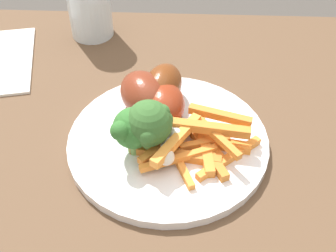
{
  "coord_description": "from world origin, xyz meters",
  "views": [
    {
      "loc": [
        -0.06,
        -0.32,
        1.13
      ],
      "look_at": [
        -0.07,
        0.05,
        0.78
      ],
      "focal_mm": 46.11,
      "sensor_mm": 36.0,
      "label": 1
    }
  ],
  "objects_px": {
    "dinner_plate": "(168,141)",
    "broccoli_floret_front": "(134,129)",
    "chicken_drumstick_near": "(146,96)",
    "chicken_drumstick_far": "(164,107)",
    "carrot_fries_pile": "(198,143)",
    "dining_table": "(219,238)",
    "chicken_drumstick_extra": "(161,89)",
    "water_glass": "(89,1)",
    "broccoli_floret_middle": "(150,124)"
  },
  "relations": [
    {
      "from": "carrot_fries_pile",
      "to": "chicken_drumstick_extra",
      "type": "bearing_deg",
      "value": 120.14
    },
    {
      "from": "carrot_fries_pile",
      "to": "chicken_drumstick_far",
      "type": "xyz_separation_m",
      "value": [
        -0.04,
        0.05,
        0.01
      ]
    },
    {
      "from": "dinner_plate",
      "to": "broccoli_floret_front",
      "type": "bearing_deg",
      "value": -147.46
    },
    {
      "from": "dinner_plate",
      "to": "chicken_drumstick_extra",
      "type": "relative_size",
      "value": 1.88
    },
    {
      "from": "broccoli_floret_middle",
      "to": "water_glass",
      "type": "height_order",
      "value": "water_glass"
    },
    {
      "from": "broccoli_floret_front",
      "to": "chicken_drumstick_extra",
      "type": "distance_m",
      "value": 0.09
    },
    {
      "from": "dinner_plate",
      "to": "chicken_drumstick_near",
      "type": "distance_m",
      "value": 0.06
    },
    {
      "from": "dining_table",
      "to": "broccoli_floret_middle",
      "type": "xyz_separation_m",
      "value": [
        -0.09,
        0.03,
        0.18
      ]
    },
    {
      "from": "carrot_fries_pile",
      "to": "chicken_drumstick_near",
      "type": "relative_size",
      "value": 1.23
    },
    {
      "from": "dining_table",
      "to": "chicken_drumstick_extra",
      "type": "height_order",
      "value": "chicken_drumstick_extra"
    },
    {
      "from": "water_glass",
      "to": "broccoli_floret_front",
      "type": "bearing_deg",
      "value": -70.21
    },
    {
      "from": "dinner_plate",
      "to": "chicken_drumstick_extra",
      "type": "distance_m",
      "value": 0.07
    },
    {
      "from": "broccoli_floret_front",
      "to": "carrot_fries_pile",
      "type": "bearing_deg",
      "value": 3.76
    },
    {
      "from": "dinner_plate",
      "to": "chicken_drumstick_near",
      "type": "height_order",
      "value": "chicken_drumstick_near"
    },
    {
      "from": "dining_table",
      "to": "chicken_drumstick_extra",
      "type": "distance_m",
      "value": 0.21
    },
    {
      "from": "broccoli_floret_front",
      "to": "chicken_drumstick_far",
      "type": "bearing_deg",
      "value": 60.74
    },
    {
      "from": "chicken_drumstick_extra",
      "to": "water_glass",
      "type": "bearing_deg",
      "value": 123.73
    },
    {
      "from": "dining_table",
      "to": "chicken_drumstick_near",
      "type": "relative_size",
      "value": 7.65
    },
    {
      "from": "dinner_plate",
      "to": "broccoli_floret_front",
      "type": "height_order",
      "value": "broccoli_floret_front"
    },
    {
      "from": "dining_table",
      "to": "chicken_drumstick_far",
      "type": "xyz_separation_m",
      "value": [
        -0.08,
        0.08,
        0.16
      ]
    },
    {
      "from": "chicken_drumstick_near",
      "to": "chicken_drumstick_far",
      "type": "bearing_deg",
      "value": -34.5
    },
    {
      "from": "carrot_fries_pile",
      "to": "chicken_drumstick_near",
      "type": "bearing_deg",
      "value": 135.25
    },
    {
      "from": "broccoli_floret_front",
      "to": "broccoli_floret_middle",
      "type": "distance_m",
      "value": 0.02
    },
    {
      "from": "broccoli_floret_front",
      "to": "chicken_drumstick_extra",
      "type": "height_order",
      "value": "broccoli_floret_front"
    },
    {
      "from": "broccoli_floret_middle",
      "to": "carrot_fries_pile",
      "type": "height_order",
      "value": "broccoli_floret_middle"
    },
    {
      "from": "water_glass",
      "to": "dining_table",
      "type": "bearing_deg",
      "value": -55.24
    },
    {
      "from": "broccoli_floret_middle",
      "to": "chicken_drumstick_extra",
      "type": "xyz_separation_m",
      "value": [
        0.01,
        0.08,
        -0.02
      ]
    },
    {
      "from": "water_glass",
      "to": "chicken_drumstick_near",
      "type": "bearing_deg",
      "value": -62.48
    },
    {
      "from": "carrot_fries_pile",
      "to": "chicken_drumstick_far",
      "type": "height_order",
      "value": "chicken_drumstick_far"
    },
    {
      "from": "chicken_drumstick_extra",
      "to": "dining_table",
      "type": "bearing_deg",
      "value": -53.62
    },
    {
      "from": "chicken_drumstick_near",
      "to": "chicken_drumstick_far",
      "type": "distance_m",
      "value": 0.03
    },
    {
      "from": "carrot_fries_pile",
      "to": "dining_table",
      "type": "bearing_deg",
      "value": -41.03
    },
    {
      "from": "chicken_drumstick_near",
      "to": "water_glass",
      "type": "height_order",
      "value": "water_glass"
    },
    {
      "from": "broccoli_floret_front",
      "to": "water_glass",
      "type": "relative_size",
      "value": 0.52
    },
    {
      "from": "water_glass",
      "to": "dinner_plate",
      "type": "bearing_deg",
      "value": -61.43
    },
    {
      "from": "dining_table",
      "to": "water_glass",
      "type": "height_order",
      "value": "water_glass"
    },
    {
      "from": "water_glass",
      "to": "chicken_drumstick_extra",
      "type": "bearing_deg",
      "value": -56.27
    },
    {
      "from": "carrot_fries_pile",
      "to": "chicken_drumstick_extra",
      "type": "distance_m",
      "value": 0.1
    },
    {
      "from": "chicken_drumstick_near",
      "to": "chicken_drumstick_far",
      "type": "height_order",
      "value": "chicken_drumstick_near"
    },
    {
      "from": "dinner_plate",
      "to": "chicken_drumstick_near",
      "type": "relative_size",
      "value": 1.93
    },
    {
      "from": "dinner_plate",
      "to": "water_glass",
      "type": "xyz_separation_m",
      "value": [
        -0.13,
        0.25,
        0.05
      ]
    },
    {
      "from": "broccoli_floret_front",
      "to": "chicken_drumstick_far",
      "type": "xyz_separation_m",
      "value": [
        0.03,
        0.05,
        -0.02
      ]
    },
    {
      "from": "dinner_plate",
      "to": "broccoli_floret_front",
      "type": "xyz_separation_m",
      "value": [
        -0.04,
        -0.02,
        0.04
      ]
    },
    {
      "from": "chicken_drumstick_far",
      "to": "chicken_drumstick_extra",
      "type": "height_order",
      "value": "chicken_drumstick_extra"
    },
    {
      "from": "dining_table",
      "to": "chicken_drumstick_near",
      "type": "distance_m",
      "value": 0.22
    },
    {
      "from": "dinner_plate",
      "to": "chicken_drumstick_far",
      "type": "distance_m",
      "value": 0.04
    },
    {
      "from": "dining_table",
      "to": "broccoli_floret_front",
      "type": "xyz_separation_m",
      "value": [
        -0.11,
        0.03,
        0.18
      ]
    },
    {
      "from": "carrot_fries_pile",
      "to": "broccoli_floret_front",
      "type": "bearing_deg",
      "value": -176.24
    },
    {
      "from": "dining_table",
      "to": "chicken_drumstick_extra",
      "type": "bearing_deg",
      "value": 126.38
    },
    {
      "from": "broccoli_floret_middle",
      "to": "chicken_drumstick_near",
      "type": "height_order",
      "value": "broccoli_floret_middle"
    }
  ]
}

